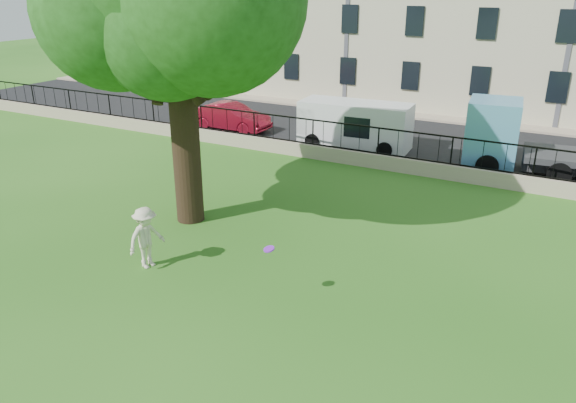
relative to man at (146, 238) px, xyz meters
The scene contains 10 objects.
ground 2.75m from the man, 16.77° to the right, with size 120.00×120.00×0.00m, color #256016.
retaining_wall 11.54m from the man, 77.47° to the left, with size 50.00×0.40×0.60m, color tan.
iron_railing 11.52m from the man, 77.47° to the left, with size 50.00×0.05×1.13m.
street 16.16m from the man, 81.09° to the left, with size 60.00×9.00×0.01m, color black.
sidewalk 21.31m from the man, 83.26° to the left, with size 60.00×1.40×0.12m, color tan.
man is the anchor object (origin of this frame).
frisbee 3.84m from the man, ahead, with size 0.27×0.27×0.03m, color purple.
red_sedan 15.08m from the man, 115.16° to the left, with size 1.47×4.22×1.39m, color maroon.
white_van 13.66m from the man, 87.90° to the left, with size 5.06×1.97×2.12m, color silver.
blue_truck 16.36m from the man, 56.60° to the left, with size 6.84×2.43×2.87m, color #5396C2.
Camera 1 is at (7.37, -9.46, 7.34)m, focal length 35.00 mm.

